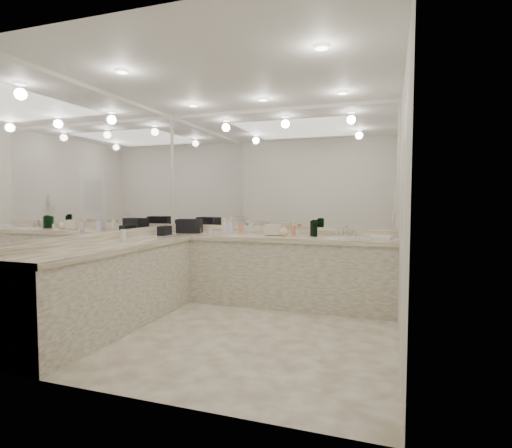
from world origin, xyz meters
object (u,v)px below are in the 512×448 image
(sink, at_px, (343,238))
(soap_bottle_a, at_px, (224,226))
(black_toiletry_bag, at_px, (189,226))
(hand_towel, at_px, (381,237))
(soap_bottle_c, at_px, (284,230))
(cream_cosmetic_case, at_px, (273,230))
(soap_bottle_b, at_px, (229,227))
(wall_phone, at_px, (396,201))

(sink, xyz_separation_m, soap_bottle_a, (-1.62, 0.10, 0.11))
(black_toiletry_bag, height_order, hand_towel, black_toiletry_bag)
(hand_towel, xyz_separation_m, soap_bottle_c, (-1.19, 0.02, 0.05))
(black_toiletry_bag, bearing_deg, soap_bottle_c, -0.24)
(cream_cosmetic_case, bearing_deg, soap_bottle_c, -23.99)
(soap_bottle_c, bearing_deg, soap_bottle_b, -179.16)
(soap_bottle_c, bearing_deg, wall_phone, -19.43)
(black_toiletry_bag, xyz_separation_m, soap_bottle_c, (1.36, -0.01, -0.02))
(soap_bottle_b, bearing_deg, black_toiletry_bag, 178.41)
(soap_bottle_a, bearing_deg, hand_towel, -3.83)
(sink, xyz_separation_m, wall_phone, (0.61, -0.50, 0.46))
(sink, height_order, soap_bottle_b, soap_bottle_b)
(soap_bottle_b, relative_size, soap_bottle_c, 1.43)
(sink, bearing_deg, soap_bottle_a, 176.51)
(cream_cosmetic_case, relative_size, soap_bottle_a, 1.14)
(black_toiletry_bag, height_order, cream_cosmetic_case, black_toiletry_bag)
(sink, bearing_deg, soap_bottle_b, -178.65)
(wall_phone, bearing_deg, black_toiletry_bag, 169.90)
(sink, xyz_separation_m, soap_bottle_b, (-1.50, -0.04, 0.11))
(hand_towel, bearing_deg, sink, 174.93)
(wall_phone, height_order, cream_cosmetic_case, wall_phone)
(soap_bottle_c, bearing_deg, black_toiletry_bag, 179.76)
(black_toiletry_bag, relative_size, soap_bottle_c, 2.26)
(cream_cosmetic_case, height_order, soap_bottle_a, soap_bottle_a)
(cream_cosmetic_case, xyz_separation_m, hand_towel, (1.35, -0.08, -0.05))
(black_toiletry_bag, bearing_deg, cream_cosmetic_case, 2.56)
(sink, bearing_deg, cream_cosmetic_case, 177.75)
(black_toiletry_bag, relative_size, soap_bottle_a, 1.65)
(sink, relative_size, wall_phone, 1.83)
(wall_phone, distance_m, soap_bottle_b, 2.18)
(wall_phone, xyz_separation_m, black_toiletry_bag, (-2.70, 0.48, -0.36))
(wall_phone, height_order, soap_bottle_a, wall_phone)
(soap_bottle_b, height_order, soap_bottle_c, soap_bottle_b)
(soap_bottle_a, xyz_separation_m, soap_bottle_b, (0.13, -0.13, 0.00))
(hand_towel, relative_size, soap_bottle_b, 1.17)
(soap_bottle_b, bearing_deg, sink, 1.35)
(hand_towel, bearing_deg, soap_bottle_a, 176.17)
(black_toiletry_bag, distance_m, soap_bottle_b, 0.60)
(soap_bottle_b, xyz_separation_m, soap_bottle_c, (0.75, 0.01, -0.03))
(cream_cosmetic_case, relative_size, soap_bottle_c, 1.56)
(soap_bottle_b, bearing_deg, hand_towel, -0.14)
(sink, height_order, soap_bottle_a, soap_bottle_a)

